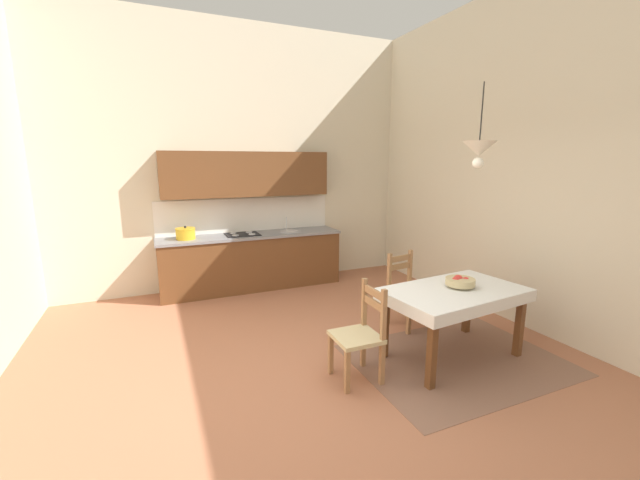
{
  "coord_description": "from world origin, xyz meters",
  "views": [
    {
      "loc": [
        -1.36,
        -3.1,
        2.05
      ],
      "look_at": [
        0.4,
        0.96,
        1.15
      ],
      "focal_mm": 21.8,
      "sensor_mm": 36.0,
      "label": 1
    }
  ],
  "objects_px": {
    "dining_chair_kitchen_side": "(407,292)",
    "fruit_bowl": "(460,282)",
    "kitchen_cabinetry": "(250,236)",
    "dining_table": "(454,301)",
    "dining_chair_tv_side": "(360,335)",
    "pendant_lamp": "(479,150)"
  },
  "relations": [
    {
      "from": "kitchen_cabinetry",
      "to": "dining_table",
      "type": "xyz_separation_m",
      "value": [
        1.38,
        -3.16,
        -0.23
      ]
    },
    {
      "from": "pendant_lamp",
      "to": "dining_chair_kitchen_side",
      "type": "bearing_deg",
      "value": 94.98
    },
    {
      "from": "dining_table",
      "to": "dining_chair_kitchen_side",
      "type": "relative_size",
      "value": 1.64
    },
    {
      "from": "dining_table",
      "to": "pendant_lamp",
      "type": "height_order",
      "value": "pendant_lamp"
    },
    {
      "from": "dining_table",
      "to": "dining_chair_tv_side",
      "type": "bearing_deg",
      "value": 179.23
    },
    {
      "from": "dining_chair_kitchen_side",
      "to": "dining_table",
      "type": "bearing_deg",
      "value": -93.18
    },
    {
      "from": "kitchen_cabinetry",
      "to": "dining_chair_kitchen_side",
      "type": "height_order",
      "value": "kitchen_cabinetry"
    },
    {
      "from": "dining_chair_tv_side",
      "to": "fruit_bowl",
      "type": "xyz_separation_m",
      "value": [
        1.19,
        0.01,
        0.37
      ]
    },
    {
      "from": "kitchen_cabinetry",
      "to": "pendant_lamp",
      "type": "distance_m",
      "value": 3.78
    },
    {
      "from": "dining_table",
      "to": "dining_chair_kitchen_side",
      "type": "distance_m",
      "value": 0.89
    },
    {
      "from": "fruit_bowl",
      "to": "dining_chair_tv_side",
      "type": "bearing_deg",
      "value": -179.41
    },
    {
      "from": "fruit_bowl",
      "to": "pendant_lamp",
      "type": "bearing_deg",
      "value": -62.55
    },
    {
      "from": "dining_table",
      "to": "pendant_lamp",
      "type": "distance_m",
      "value": 1.54
    },
    {
      "from": "dining_chair_tv_side",
      "to": "pendant_lamp",
      "type": "xyz_separation_m",
      "value": [
        1.23,
        -0.06,
        1.72
      ]
    },
    {
      "from": "dining_chair_tv_side",
      "to": "fruit_bowl",
      "type": "distance_m",
      "value": 1.25
    },
    {
      "from": "kitchen_cabinetry",
      "to": "fruit_bowl",
      "type": "xyz_separation_m",
      "value": [
        1.47,
        -3.13,
        -0.04
      ]
    },
    {
      "from": "dining_table",
      "to": "dining_chair_kitchen_side",
      "type": "xyz_separation_m",
      "value": [
        0.05,
        0.87,
        -0.18
      ]
    },
    {
      "from": "dining_chair_tv_side",
      "to": "pendant_lamp",
      "type": "relative_size",
      "value": 1.16
    },
    {
      "from": "dining_chair_kitchen_side",
      "to": "fruit_bowl",
      "type": "height_order",
      "value": "dining_chair_kitchen_side"
    },
    {
      "from": "kitchen_cabinetry",
      "to": "pendant_lamp",
      "type": "bearing_deg",
      "value": -64.75
    },
    {
      "from": "kitchen_cabinetry",
      "to": "fruit_bowl",
      "type": "height_order",
      "value": "kitchen_cabinetry"
    },
    {
      "from": "kitchen_cabinetry",
      "to": "fruit_bowl",
      "type": "distance_m",
      "value": 3.46
    }
  ]
}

